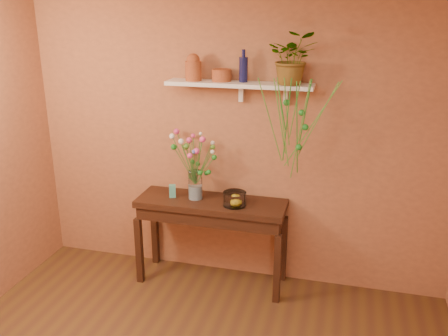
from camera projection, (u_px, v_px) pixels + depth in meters
room at (152, 237)px, 2.66m from camera, size 4.04×4.04×2.70m
sideboard at (211, 213)px, 4.51m from camera, size 1.40×0.45×0.85m
wall_shelf at (240, 85)px, 4.18m from camera, size 1.30×0.24×0.19m
terracotta_jug at (193, 68)px, 4.22m from camera, size 0.14×0.14×0.24m
terracotta_pot at (222, 75)px, 4.22m from camera, size 0.22×0.22×0.10m
blue_bottle at (243, 69)px, 4.15m from camera, size 0.09×0.09×0.28m
spider_plant at (293, 58)px, 3.98m from camera, size 0.43×0.38×0.44m
plant_fronds at (296, 122)px, 3.98m from camera, size 0.67×0.30×0.88m
glass_vase at (195, 187)px, 4.48m from camera, size 0.13×0.13×0.27m
bouquet at (194, 150)px, 4.39m from camera, size 0.46×0.46×0.48m
glass_bowl at (235, 199)px, 4.34m from camera, size 0.21×0.21×0.13m
lemon at (236, 202)px, 4.33m from camera, size 0.08×0.08×0.08m
carton at (172, 191)px, 4.53m from camera, size 0.07×0.06×0.12m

